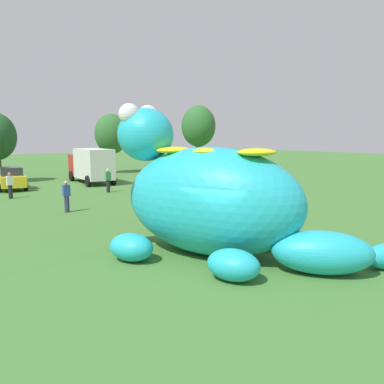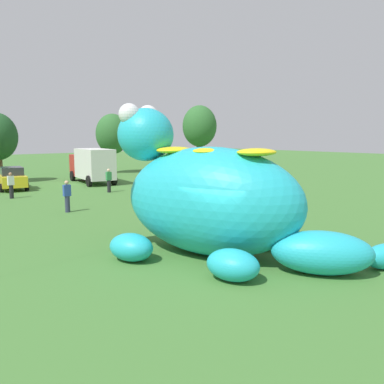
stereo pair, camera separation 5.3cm
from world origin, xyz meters
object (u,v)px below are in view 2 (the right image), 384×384
Objects in this scene: box_truck at (92,164)px; spectator_by_cars at (109,181)px; spectator_near_inflatable at (67,196)px; car_yellow at (12,178)px; spectator_mid_field at (11,186)px; giant_inflatable_creature at (211,199)px.

box_truck is 3.87× the size of spectator_by_cars.
car_yellow is at bearing 88.00° from spectator_near_inflatable.
spectator_mid_field is 6.44m from spectator_by_cars.
spectator_mid_field is (-1.70, 17.35, -1.07)m from giant_inflatable_creature.
spectator_mid_field is (-1.31, -4.51, -0.01)m from car_yellow.
box_truck reaches higher than spectator_near_inflatable.
spectator_near_inflatable and spectator_mid_field have the same top height.
giant_inflatable_creature is 10.59m from spectator_near_inflatable.
box_truck reaches higher than car_yellow.
box_truck is 6.30m from spectator_by_cars.
spectator_mid_field is at bearing 166.06° from spectator_by_cars.
giant_inflatable_creature is at bearing -85.75° from spectator_near_inflatable.
box_truck is at bearing 58.37° from spectator_near_inflatable.
giant_inflatable_creature is at bearing -106.05° from spectator_by_cars.
box_truck is at bearing 29.57° from spectator_mid_field.
car_yellow is at bearing 91.01° from giant_inflatable_creature.
giant_inflatable_creature reaches higher than spectator_by_cars.
box_truck reaches higher than spectator_by_cars.
spectator_mid_field is at bearing 97.64° from spectator_near_inflatable.
spectator_near_inflatable is at bearing -121.63° from box_truck.
box_truck is at bearing 74.67° from spectator_by_cars.
car_yellow is 7.81m from spectator_by_cars.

